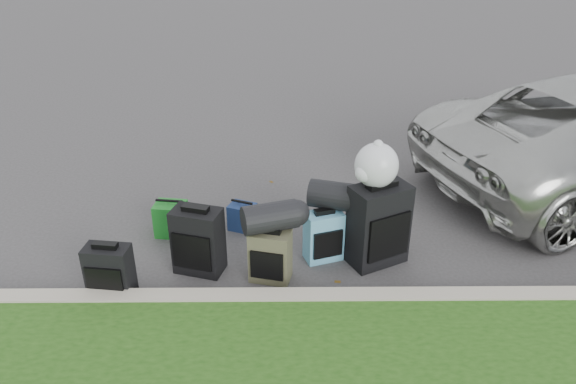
{
  "coord_description": "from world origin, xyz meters",
  "views": [
    {
      "loc": [
        -0.14,
        -5.03,
        3.29
      ],
      "look_at": [
        -0.1,
        0.2,
        0.55
      ],
      "focal_mm": 35.0,
      "sensor_mm": 36.0,
      "label": 1
    }
  ],
  "objects_px": {
    "suitcase_small_black": "(110,271)",
    "suitcase_large_black_left": "(198,241)",
    "suitcase_teal": "(324,236)",
    "tote_navy": "(242,217)",
    "tote_green": "(171,219)",
    "suitcase_large_black_right": "(378,225)",
    "suitcase_olive": "(270,256)"
  },
  "relations": [
    {
      "from": "suitcase_small_black",
      "to": "suitcase_large_black_left",
      "type": "height_order",
      "value": "suitcase_large_black_left"
    },
    {
      "from": "suitcase_small_black",
      "to": "suitcase_large_black_left",
      "type": "relative_size",
      "value": 0.76
    },
    {
      "from": "suitcase_teal",
      "to": "tote_navy",
      "type": "xyz_separation_m",
      "value": [
        -0.86,
        0.59,
        -0.11
      ]
    },
    {
      "from": "suitcase_teal",
      "to": "tote_green",
      "type": "bearing_deg",
      "value": 144.96
    },
    {
      "from": "tote_green",
      "to": "tote_navy",
      "type": "xyz_separation_m",
      "value": [
        0.77,
        0.11,
        -0.04
      ]
    },
    {
      "from": "tote_navy",
      "to": "suitcase_teal",
      "type": "bearing_deg",
      "value": -12.48
    },
    {
      "from": "suitcase_teal",
      "to": "suitcase_large_black_right",
      "type": "xyz_separation_m",
      "value": [
        0.54,
        -0.05,
        0.16
      ]
    },
    {
      "from": "suitcase_teal",
      "to": "tote_navy",
      "type": "distance_m",
      "value": 1.05
    },
    {
      "from": "suitcase_olive",
      "to": "tote_green",
      "type": "height_order",
      "value": "suitcase_olive"
    },
    {
      "from": "suitcase_large_black_right",
      "to": "suitcase_teal",
      "type": "bearing_deg",
      "value": 148.18
    },
    {
      "from": "suitcase_large_black_left",
      "to": "tote_green",
      "type": "xyz_separation_m",
      "value": [
        -0.4,
        0.68,
        -0.15
      ]
    },
    {
      "from": "suitcase_small_black",
      "to": "suitcase_large_black_left",
      "type": "bearing_deg",
      "value": 33.95
    },
    {
      "from": "suitcase_small_black",
      "to": "tote_navy",
      "type": "height_order",
      "value": "suitcase_small_black"
    },
    {
      "from": "suitcase_large_black_left",
      "to": "tote_navy",
      "type": "distance_m",
      "value": 0.89
    },
    {
      "from": "suitcase_small_black",
      "to": "suitcase_large_black_right",
      "type": "relative_size",
      "value": 0.61
    },
    {
      "from": "suitcase_small_black",
      "to": "suitcase_olive",
      "type": "height_order",
      "value": "suitcase_olive"
    },
    {
      "from": "suitcase_large_black_left",
      "to": "suitcase_olive",
      "type": "height_order",
      "value": "suitcase_large_black_left"
    },
    {
      "from": "suitcase_large_black_right",
      "to": "suitcase_small_black",
      "type": "bearing_deg",
      "value": 164.9
    },
    {
      "from": "tote_green",
      "to": "tote_navy",
      "type": "bearing_deg",
      "value": 15.35
    },
    {
      "from": "suitcase_small_black",
      "to": "tote_navy",
      "type": "xyz_separation_m",
      "value": [
        1.14,
        1.17,
        -0.11
      ]
    },
    {
      "from": "suitcase_small_black",
      "to": "suitcase_teal",
      "type": "bearing_deg",
      "value": 23.4
    },
    {
      "from": "suitcase_olive",
      "to": "suitcase_teal",
      "type": "relative_size",
      "value": 1.0
    },
    {
      "from": "suitcase_small_black",
      "to": "suitcase_large_black_right",
      "type": "xyz_separation_m",
      "value": [
        2.54,
        0.53,
        0.17
      ]
    },
    {
      "from": "suitcase_olive",
      "to": "suitcase_teal",
      "type": "xyz_separation_m",
      "value": [
        0.53,
        0.35,
        0.0
      ]
    },
    {
      "from": "suitcase_teal",
      "to": "tote_green",
      "type": "height_order",
      "value": "suitcase_teal"
    },
    {
      "from": "suitcase_large_black_left",
      "to": "suitcase_teal",
      "type": "distance_m",
      "value": 1.25
    },
    {
      "from": "tote_green",
      "to": "suitcase_large_black_left",
      "type": "bearing_deg",
      "value": -52.09
    },
    {
      "from": "suitcase_small_black",
      "to": "suitcase_large_black_right",
      "type": "bearing_deg",
      "value": 19.15
    },
    {
      "from": "suitcase_olive",
      "to": "tote_navy",
      "type": "height_order",
      "value": "suitcase_olive"
    },
    {
      "from": "suitcase_olive",
      "to": "tote_green",
      "type": "xyz_separation_m",
      "value": [
        -1.1,
        0.84,
        -0.08
      ]
    },
    {
      "from": "tote_navy",
      "to": "suitcase_small_black",
      "type": "bearing_deg",
      "value": -112.25
    },
    {
      "from": "suitcase_small_black",
      "to": "tote_green",
      "type": "height_order",
      "value": "suitcase_small_black"
    }
  ]
}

